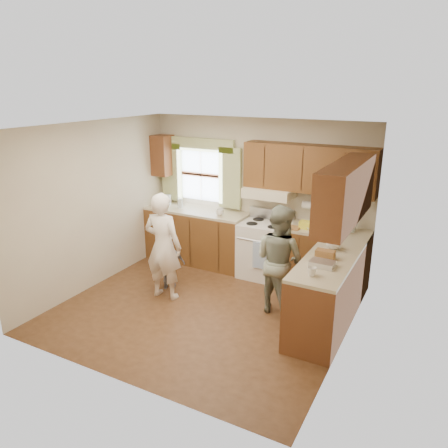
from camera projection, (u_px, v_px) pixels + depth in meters
The scene contains 6 objects.
room at pixel (203, 224), 5.71m from camera, with size 3.80×3.80×3.80m.
kitchen_fixtures at pixel (276, 237), 6.46m from camera, with size 3.80×2.25×2.15m.
stove at pixel (265, 249), 7.02m from camera, with size 0.76×0.67×1.07m.
woman_left at pixel (163, 246), 6.22m from camera, with size 0.57×0.38×1.57m, color white.
woman_right at pixel (279, 260), 5.83m from camera, with size 0.73×0.57×1.51m, color #27432A.
child at pixel (169, 263), 6.60m from camera, with size 0.48×0.20×0.82m, color gray.
Camera 1 is at (2.79, -4.67, 3.00)m, focal length 35.00 mm.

